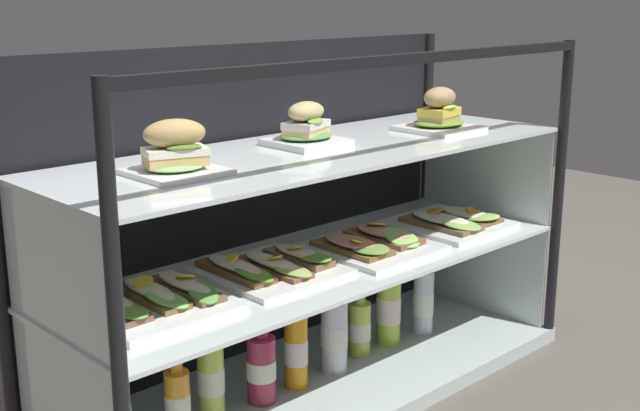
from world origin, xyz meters
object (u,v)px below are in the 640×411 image
(juice_bottle_near_post, at_px, (423,300))
(juice_bottle_front_middle, at_px, (297,349))
(juice_bottle_tucked_behind, at_px, (359,326))
(plated_roll_sandwich_mid_right, at_px, (175,153))
(open_sandwich_tray_far_right, at_px, (452,221))
(open_sandwich_tray_mid_left, at_px, (270,267))
(juice_bottle_back_center, at_px, (261,366))
(juice_bottle_back_right, at_px, (334,334))
(plated_roll_sandwich_center, at_px, (439,115))
(open_sandwich_tray_near_left_corner, at_px, (372,243))
(juice_bottle_front_right_end, at_px, (178,403))
(open_sandwich_tray_near_right_corner, at_px, (153,301))
(plated_roll_sandwich_mid_left, at_px, (305,129))
(juice_bottle_front_fourth, at_px, (211,376))
(juice_bottle_front_left_end, at_px, (389,308))

(juice_bottle_near_post, bearing_deg, juice_bottle_front_middle, -179.52)
(juice_bottle_tucked_behind, xyz_separation_m, juice_bottle_near_post, (0.25, -0.02, 0.02))
(plated_roll_sandwich_mid_right, bearing_deg, open_sandwich_tray_far_right, -2.04)
(open_sandwich_tray_mid_left, distance_m, juice_bottle_front_middle, 0.25)
(juice_bottle_back_center, bearing_deg, open_sandwich_tray_mid_left, 8.60)
(juice_bottle_back_right, bearing_deg, plated_roll_sandwich_center, -5.47)
(plated_roll_sandwich_center, relative_size, juice_bottle_near_post, 0.78)
(open_sandwich_tray_near_left_corner, bearing_deg, juice_bottle_front_right_end, 176.93)
(open_sandwich_tray_near_right_corner, distance_m, juice_bottle_near_post, 0.94)
(juice_bottle_back_right, bearing_deg, juice_bottle_front_middle, -177.86)
(plated_roll_sandwich_mid_left, height_order, plated_roll_sandwich_center, plated_roll_sandwich_center)
(plated_roll_sandwich_mid_right, xyz_separation_m, juice_bottle_back_right, (0.48, 0.01, -0.55))
(open_sandwich_tray_mid_left, relative_size, open_sandwich_tray_far_right, 0.99)
(juice_bottle_back_center, bearing_deg, plated_roll_sandwich_mid_right, -177.17)
(plated_roll_sandwich_mid_right, relative_size, open_sandwich_tray_far_right, 0.59)
(plated_roll_sandwich_mid_left, distance_m, juice_bottle_back_right, 0.55)
(plated_roll_sandwich_mid_left, xyz_separation_m, plated_roll_sandwich_center, (0.43, -0.08, 0.00))
(juice_bottle_back_center, bearing_deg, open_sandwich_tray_near_left_corner, -5.11)
(open_sandwich_tray_near_left_corner, distance_m, juice_bottle_tucked_behind, 0.26)
(juice_bottle_back_right, bearing_deg, juice_bottle_front_right_end, -179.94)
(juice_bottle_front_fourth, distance_m, juice_bottle_back_center, 0.14)
(open_sandwich_tray_near_right_corner, xyz_separation_m, open_sandwich_tray_far_right, (0.97, -0.05, -0.00))
(plated_roll_sandwich_mid_left, bearing_deg, open_sandwich_tray_near_right_corner, -174.98)
(juice_bottle_front_fourth, bearing_deg, juice_bottle_near_post, -1.67)
(plated_roll_sandwich_mid_right, relative_size, juice_bottle_front_right_end, 0.85)
(juice_bottle_back_center, distance_m, juice_bottle_front_left_end, 0.49)
(plated_roll_sandwich_mid_right, height_order, open_sandwich_tray_far_right, plated_roll_sandwich_mid_right)
(open_sandwich_tray_mid_left, bearing_deg, plated_roll_sandwich_center, -3.97)
(juice_bottle_tucked_behind, bearing_deg, open_sandwich_tray_far_right, -12.11)
(juice_bottle_tucked_behind, relative_size, juice_bottle_front_left_end, 0.83)
(plated_roll_sandwich_center, relative_size, open_sandwich_tray_near_left_corner, 0.64)
(plated_roll_sandwich_mid_left, bearing_deg, juice_bottle_front_middle, -145.90)
(juice_bottle_front_middle, bearing_deg, open_sandwich_tray_near_right_corner, 178.40)
(open_sandwich_tray_near_right_corner, bearing_deg, juice_bottle_front_middle, -1.60)
(plated_roll_sandwich_mid_left, distance_m, open_sandwich_tray_near_right_corner, 0.58)
(plated_roll_sandwich_mid_right, xyz_separation_m, juice_bottle_front_right_end, (-0.02, 0.01, -0.57))
(plated_roll_sandwich_center, height_order, juice_bottle_front_left_end, plated_roll_sandwich_center)
(open_sandwich_tray_far_right, bearing_deg, open_sandwich_tray_near_left_corner, 177.93)
(juice_bottle_front_left_end, bearing_deg, open_sandwich_tray_near_right_corner, -179.20)
(juice_bottle_back_right, height_order, juice_bottle_front_left_end, juice_bottle_front_left_end)
(juice_bottle_front_right_end, bearing_deg, plated_roll_sandwich_mid_left, 6.38)
(plated_roll_sandwich_mid_left, xyz_separation_m, juice_bottle_back_center, (-0.19, -0.05, -0.56))
(open_sandwich_tray_near_left_corner, xyz_separation_m, juice_bottle_front_middle, (-0.24, 0.03, -0.23))
(open_sandwich_tray_mid_left, bearing_deg, juice_bottle_front_right_end, -178.89)
(juice_bottle_tucked_behind, bearing_deg, juice_bottle_near_post, -5.29)
(open_sandwich_tray_near_left_corner, bearing_deg, juice_bottle_back_right, 162.83)
(open_sandwich_tray_far_right, distance_m, juice_bottle_front_left_end, 0.31)
(plated_roll_sandwich_mid_right, relative_size, open_sandwich_tray_near_right_corner, 0.60)
(open_sandwich_tray_near_right_corner, bearing_deg, juice_bottle_near_post, -0.44)
(juice_bottle_front_right_end, bearing_deg, plated_roll_sandwich_mid_right, -35.53)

